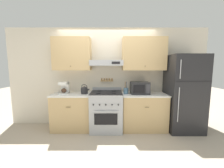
% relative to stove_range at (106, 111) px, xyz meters
% --- Properties ---
extents(ground_plane, '(16.00, 16.00, 0.00)m').
position_rel_stove_range_xyz_m(ground_plane, '(0.00, -0.28, -0.47)').
color(ground_plane, '#B2A38E').
extents(wall_back, '(5.20, 0.46, 2.55)m').
position_rel_stove_range_xyz_m(wall_back, '(0.03, 0.32, 1.00)').
color(wall_back, beige).
rests_on(wall_back, ground_plane).
extents(counter_left, '(0.94, 0.64, 0.89)m').
position_rel_stove_range_xyz_m(counter_left, '(-0.86, 0.04, -0.03)').
color(counter_left, tan).
rests_on(counter_left, ground_plane).
extents(counter_right, '(1.09, 0.64, 0.89)m').
position_rel_stove_range_xyz_m(counter_right, '(0.93, 0.04, -0.03)').
color(counter_right, tan).
rests_on(counter_right, ground_plane).
extents(stove_range, '(0.76, 0.72, 1.01)m').
position_rel_stove_range_xyz_m(stove_range, '(0.00, 0.00, 0.00)').
color(stove_range, '#ADAFB5').
rests_on(stove_range, ground_plane).
extents(refrigerator, '(0.79, 0.74, 1.83)m').
position_rel_stove_range_xyz_m(refrigerator, '(1.88, -0.02, 0.44)').
color(refrigerator, '#232326').
rests_on(refrigerator, ground_plane).
extents(tea_kettle, '(0.22, 0.17, 0.24)m').
position_rel_stove_range_xyz_m(tea_kettle, '(-0.54, 0.04, 0.51)').
color(tea_kettle, '#232326').
rests_on(tea_kettle, counter_left).
extents(coffee_maker, '(0.19, 0.25, 0.30)m').
position_rel_stove_range_xyz_m(coffee_maker, '(-1.04, 0.07, 0.57)').
color(coffee_maker, white).
rests_on(coffee_maker, counter_left).
extents(microwave, '(0.44, 0.36, 0.29)m').
position_rel_stove_range_xyz_m(microwave, '(0.82, 0.06, 0.57)').
color(microwave, '#232326').
rests_on(microwave, counter_right).
extents(utensil_crock, '(0.12, 0.12, 0.30)m').
position_rel_stove_range_xyz_m(utensil_crock, '(0.48, 0.04, 0.50)').
color(utensil_crock, slate).
rests_on(utensil_crock, counter_right).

